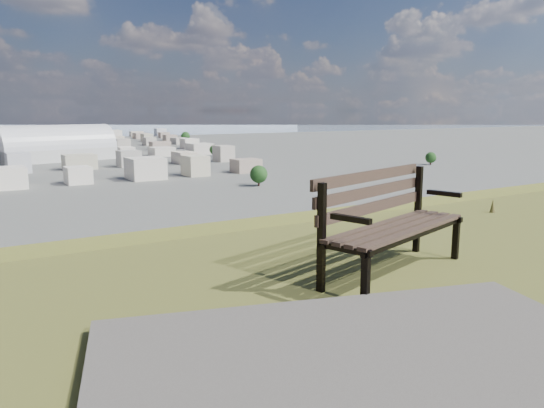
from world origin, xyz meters
TOP-DOWN VIEW (x-y plane):
  - park_bench at (-0.72, 1.98)m, footprint 1.71×0.97m
  - arena at (46.13, 300.47)m, footprint 63.20×37.76m

SIDE VIEW (x-z plane):
  - arena at x=46.13m, z-range -6.59..18.35m
  - park_bench at x=-0.72m, z-range 25.06..25.91m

